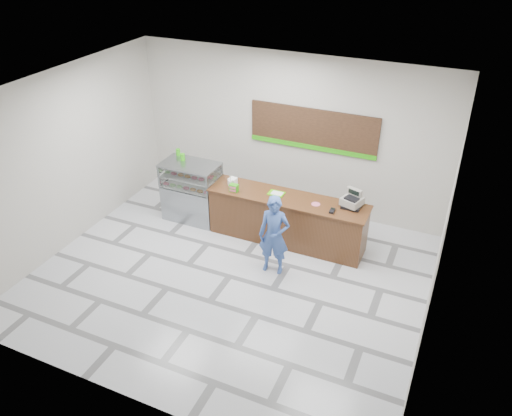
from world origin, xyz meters
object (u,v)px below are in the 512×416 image
at_px(display_case, 192,191).
at_px(serving_tray, 276,193).
at_px(customer, 274,235).
at_px(cash_register, 352,201).
at_px(sales_counter, 287,219).

xyz_separation_m(display_case, serving_tray, (1.96, 0.05, 0.36)).
xyz_separation_m(serving_tray, customer, (0.39, -1.07, -0.25)).
bearing_deg(cash_register, customer, -114.76).
height_order(display_case, customer, customer).
height_order(display_case, cash_register, cash_register).
bearing_deg(sales_counter, cash_register, 8.18).
xyz_separation_m(display_case, cash_register, (3.47, 0.18, 0.48)).
distance_m(cash_register, serving_tray, 1.52).
height_order(sales_counter, display_case, display_case).
height_order(serving_tray, customer, customer).
relative_size(cash_register, serving_tray, 1.46).
bearing_deg(display_case, cash_register, 2.96).
distance_m(serving_tray, customer, 1.16).
xyz_separation_m(display_case, customer, (2.35, -1.02, 0.12)).
distance_m(display_case, cash_register, 3.50).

